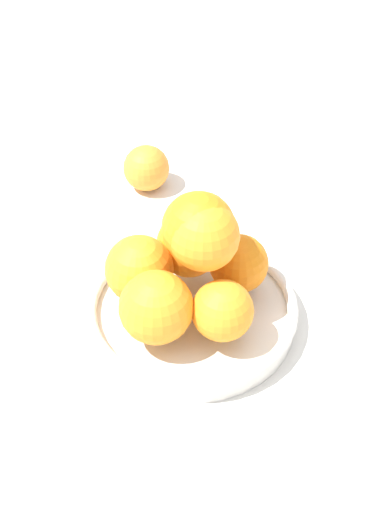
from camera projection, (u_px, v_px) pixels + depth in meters
name	position (u px, v px, depth m)	size (l,w,h in m)	color
ground_plane	(192.00, 321.00, 0.84)	(4.00, 4.00, 0.00)	silver
fruit_bowl	(192.00, 311.00, 0.83)	(0.24, 0.24, 0.03)	silver
orange_pile	(188.00, 264.00, 0.78)	(0.18, 0.19, 0.14)	orange
stray_orange	(146.00, 168.00, 1.01)	(0.07, 0.07, 0.07)	orange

